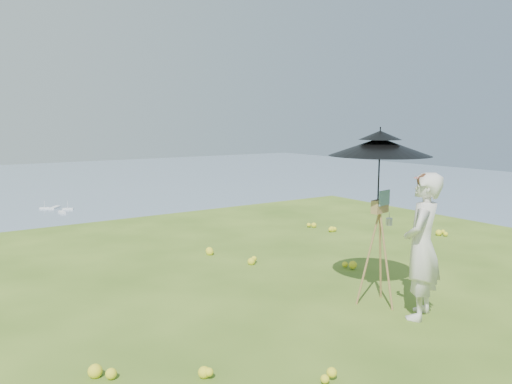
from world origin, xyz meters
TOP-DOWN VIEW (x-y plane):
  - ground at (0.00, 0.00)m, footprint 14.00×14.00m
  - slope_trees at (0.00, 35.00)m, footprint 110.00×50.00m
  - wildflowers at (0.00, 0.25)m, footprint 10.00×10.50m
  - painter at (0.89, -1.21)m, footprint 0.78×0.68m
  - field_easel at (0.79, -0.61)m, footprint 0.69×0.69m
  - sun_umbrella at (0.78, -0.58)m, footprint 1.59×1.59m
  - painter_cap at (0.89, -1.21)m, footprint 0.25×0.27m

SIDE VIEW (x-z plane):
  - slope_trees at x=0.00m, z-range -18.00..-12.00m
  - ground at x=0.00m, z-range 0.00..0.00m
  - wildflowers at x=0.00m, z-range 0.00..0.12m
  - field_easel at x=0.79m, z-range 0.00..1.53m
  - painter at x=0.89m, z-range 0.00..1.81m
  - painter_cap at x=0.89m, z-range 1.70..1.80m
  - sun_umbrella at x=0.78m, z-range 1.26..2.34m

